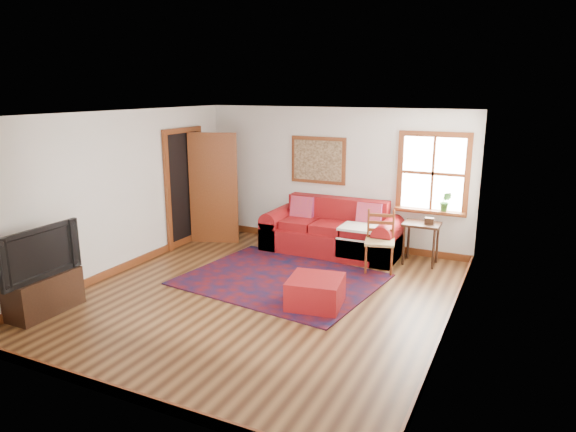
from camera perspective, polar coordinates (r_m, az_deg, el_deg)
The scene contains 13 objects.
ground at distance 7.27m, azimuth -2.83°, elevation -8.81°, with size 5.50×5.50×0.00m, color #3D2110.
room_envelope at distance 6.82m, azimuth -2.94°, elevation 4.13°, with size 5.04×5.54×2.52m.
window at distance 8.84m, azimuth 15.92°, elevation 3.66°, with size 1.18×0.20×1.38m.
doorway at distance 9.55m, azimuth -9.51°, elevation 3.25°, with size 0.89×1.08×2.14m.
framed_artwork at distance 9.38m, azimuth 3.36°, elevation 6.20°, with size 1.05×0.07×0.85m.
persian_rug at distance 7.82m, azimuth -0.78°, elevation -7.05°, with size 2.77×2.22×0.02m, color #4F0B0D.
red_leather_sofa at distance 9.08m, azimuth 4.92°, elevation -2.10°, with size 2.37×0.98×0.93m.
red_ottoman at distance 6.87m, azimuth 3.08°, elevation -8.46°, with size 0.69×0.69×0.39m, color maroon.
side_table at distance 8.63m, azimuth 14.61°, elevation -1.55°, with size 0.58×0.43×0.69m.
ladder_back_chair at distance 8.19m, azimuth 10.18°, elevation -2.49°, with size 0.54×0.52×0.97m.
media_cabinet at distance 7.37m, azimuth -25.46°, elevation -7.78°, with size 0.42×0.93×0.51m, color #321B10.
television at distance 7.12m, azimuth -26.33°, elevation -3.62°, with size 1.14×0.15×0.66m, color black.
candle_hurricane at distance 7.47m, azimuth -23.03°, elevation -4.47°, with size 0.12×0.12×0.18m.
Camera 1 is at (3.21, -5.89, 2.81)m, focal length 32.00 mm.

